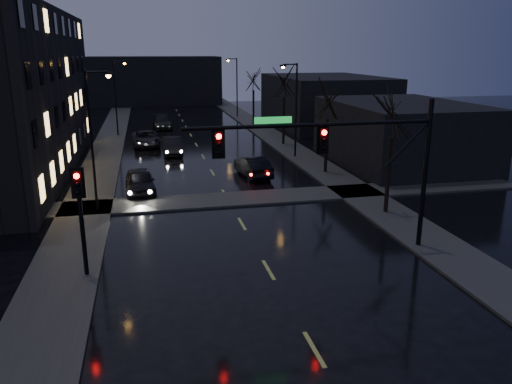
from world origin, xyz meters
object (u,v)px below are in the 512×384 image
oncoming_car_d (162,122)px  lead_car (253,166)px  oncoming_car_c (146,139)px  oncoming_car_a (140,181)px  oncoming_car_b (172,146)px

oncoming_car_d → lead_car: oncoming_car_d is taller
oncoming_car_c → oncoming_car_d: size_ratio=1.00×
oncoming_car_a → oncoming_car_b: size_ratio=1.00×
oncoming_car_b → oncoming_car_d: bearing=91.3°
oncoming_car_a → lead_car: bearing=15.5°
oncoming_car_d → lead_car: (5.64, -25.24, -0.00)m
oncoming_car_a → oncoming_car_c: bearing=85.1°
oncoming_car_d → oncoming_car_b: bearing=-90.8°
oncoming_car_b → oncoming_car_d: 15.66m
oncoming_car_b → oncoming_car_a: bearing=-102.7°
oncoming_car_c → lead_car: size_ratio=1.14×
oncoming_car_c → oncoming_car_d: oncoming_car_d is taller
oncoming_car_a → oncoming_car_c: size_ratio=0.87×
oncoming_car_d → oncoming_car_c: bearing=-102.1°
oncoming_car_b → lead_car: size_ratio=0.98×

